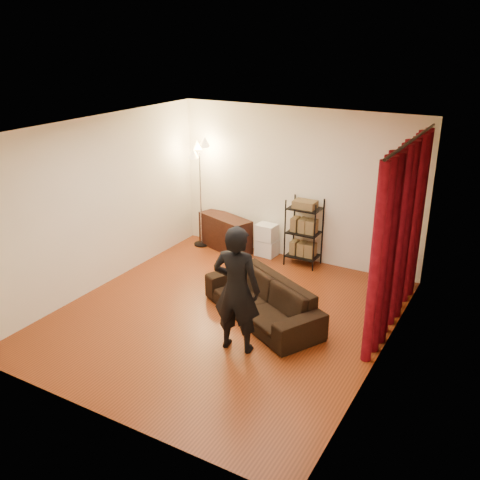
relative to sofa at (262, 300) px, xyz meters
The scene contains 14 objects.
floor 0.63m from the sofa, 156.60° to the right, with size 5.00×5.00×0.00m, color maroon.
ceiling 2.47m from the sofa, 156.60° to the right, with size 5.00×5.00×0.00m, color white.
wall_back 2.56m from the sofa, 102.58° to the left, with size 5.00×5.00×0.00m, color white.
wall_front 2.96m from the sofa, 100.60° to the right, with size 5.00×5.00×0.00m, color white.
wall_left 2.96m from the sofa, behind, with size 5.00×5.00×0.00m, color white.
wall_right 2.05m from the sofa, ahead, with size 5.00×5.00×0.00m, color white.
curtain_rod 2.96m from the sofa, 28.87° to the left, with size 0.04×0.04×2.65m, color black.
curtain 2.10m from the sofa, 29.17° to the left, with size 0.22×2.65×2.55m, color maroon, non-canonical shape.
sofa is the anchor object (origin of this frame).
person 1.03m from the sofa, 85.09° to the right, with size 0.62×0.41×1.70m, color black.
media_cabinet 2.71m from the sofa, 132.21° to the left, with size 1.10×0.41×0.64m, color black.
storage_boxes 2.32m from the sofa, 115.54° to the left, with size 0.37×0.29×0.61m, color white, non-canonical shape.
wire_shelf 2.09m from the sofa, 97.09° to the left, with size 0.54×0.38×1.20m, color black, non-canonical shape.
floor_lamp 3.11m from the sofa, 139.98° to the left, with size 0.36×0.36×2.02m, color silver, non-canonical shape.
Camera 1 is at (3.58, -5.83, 3.86)m, focal length 40.00 mm.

